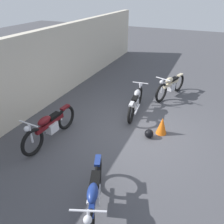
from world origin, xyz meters
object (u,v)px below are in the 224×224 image
(motorcycle_blue, at_px, (94,196))
(motorcycle_cream, at_px, (170,86))
(traffic_cone, at_px, (162,126))
(helmet, at_px, (149,134))
(motorcycle_silver, at_px, (136,102))
(motorcycle_maroon, at_px, (50,126))

(motorcycle_blue, distance_m, motorcycle_cream, 5.95)
(traffic_cone, relative_size, motorcycle_cream, 0.27)
(helmet, bearing_deg, motorcycle_silver, 34.16)
(motorcycle_silver, distance_m, motorcycle_blue, 4.12)
(traffic_cone, distance_m, motorcycle_silver, 1.44)
(motorcycle_silver, relative_size, motorcycle_blue, 1.02)
(motorcycle_cream, distance_m, motorcycle_maroon, 5.05)
(motorcycle_blue, bearing_deg, motorcycle_maroon, -146.25)
(traffic_cone, relative_size, motorcycle_maroon, 0.25)
(helmet, xyz_separation_m, traffic_cone, (0.35, -0.29, 0.14))
(motorcycle_maroon, bearing_deg, motorcycle_blue, 58.20)
(motorcycle_blue, distance_m, motorcycle_maroon, 2.74)
(motorcycle_maroon, bearing_deg, traffic_cone, 123.12)
(traffic_cone, relative_size, motorcycle_blue, 0.28)
(traffic_cone, relative_size, motorcycle_silver, 0.27)
(motorcycle_cream, bearing_deg, motorcycle_blue, 16.02)
(traffic_cone, xyz_separation_m, motorcycle_silver, (0.88, 1.13, 0.16))
(helmet, bearing_deg, traffic_cone, -39.22)
(motorcycle_silver, relative_size, motorcycle_maroon, 0.93)
(traffic_cone, height_order, motorcycle_cream, motorcycle_cream)
(traffic_cone, height_order, motorcycle_blue, motorcycle_blue)
(motorcycle_silver, height_order, motorcycle_maroon, motorcycle_maroon)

